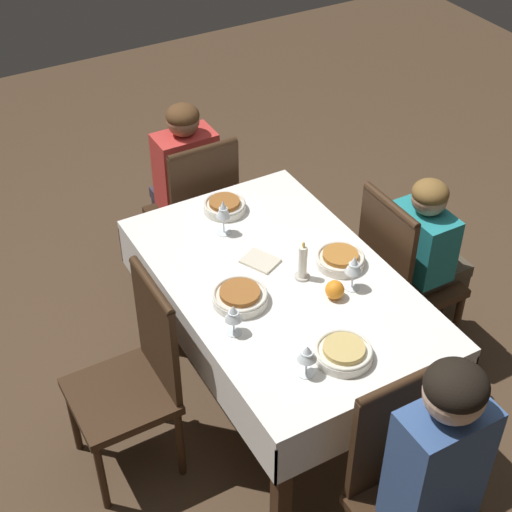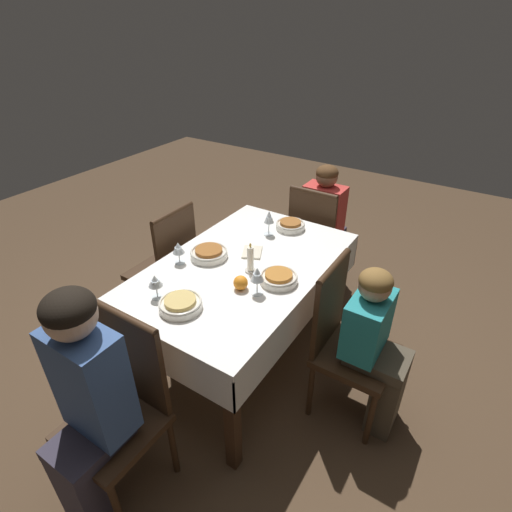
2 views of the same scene
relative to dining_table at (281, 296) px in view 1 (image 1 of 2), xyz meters
name	(u,v)px [view 1 (image 1 of 2)]	position (x,y,z in m)	size (l,w,h in m)	color
ground_plane	(278,401)	(0.00, 0.00, -0.66)	(8.00, 8.00, 0.00)	#4C3826
dining_table	(281,296)	(0.00, 0.00, 0.00)	(1.41, 0.88, 0.75)	white
chair_east	(408,486)	(0.92, -0.03, -0.15)	(0.40, 0.39, 0.94)	#382314
chair_west	(197,211)	(-0.92, 0.05, -0.15)	(0.40, 0.39, 0.94)	#382314
chair_north	(400,273)	(-0.02, 0.65, -0.15)	(0.39, 0.40, 0.94)	#382314
chair_south	(136,374)	(-0.03, -0.65, -0.15)	(0.39, 0.40, 0.94)	#382314
person_adult_denim	(444,490)	(1.07, -0.03, 0.01)	(0.34, 0.30, 1.18)	#383342
person_child_red	(183,184)	(-1.08, 0.05, -0.08)	(0.33, 0.30, 1.06)	#383342
person_child_teal	(430,257)	(-0.02, 0.82, -0.12)	(0.30, 0.33, 0.97)	#4C4233
bowl_east	(344,352)	(0.49, -0.03, 0.12)	(0.21, 0.21, 0.06)	silver
wine_glass_east	(307,354)	(0.49, -0.19, 0.19)	(0.07, 0.07, 0.14)	white
bowl_west	(225,206)	(-0.54, 0.02, 0.12)	(0.19, 0.19, 0.06)	silver
wine_glass_west	(223,210)	(-0.39, -0.06, 0.21)	(0.07, 0.07, 0.17)	white
bowl_north	(340,259)	(0.04, 0.26, 0.12)	(0.21, 0.21, 0.06)	silver
wine_glass_north	(354,266)	(0.18, 0.22, 0.21)	(0.07, 0.07, 0.16)	white
bowl_south	(240,296)	(0.04, -0.21, 0.12)	(0.22, 0.22, 0.06)	silver
wine_glass_south	(233,314)	(0.18, -0.32, 0.19)	(0.07, 0.07, 0.14)	white
candle_centerpiece	(303,264)	(0.03, 0.08, 0.16)	(0.06, 0.06, 0.18)	beige
orange_fruit	(335,290)	(0.20, 0.13, 0.13)	(0.08, 0.08, 0.08)	orange
napkin_red_folded	(260,261)	(-0.14, -0.02, 0.10)	(0.18, 0.16, 0.01)	beige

